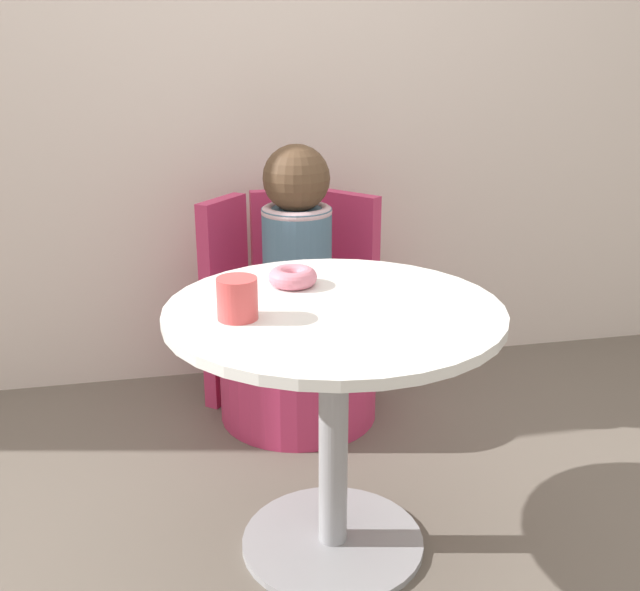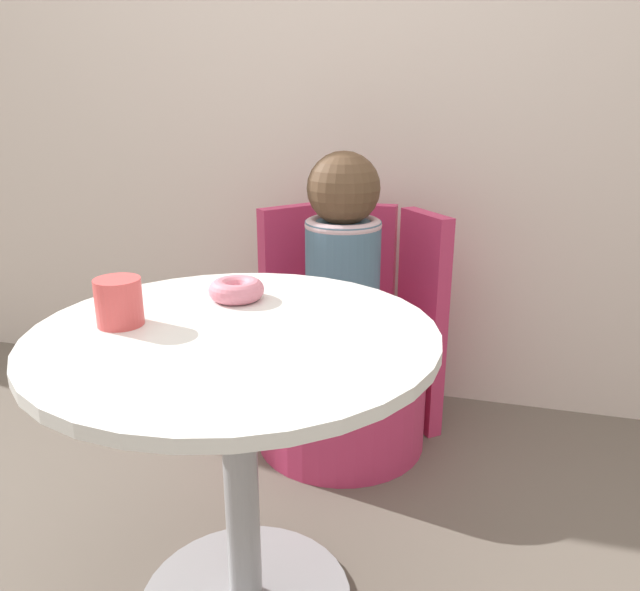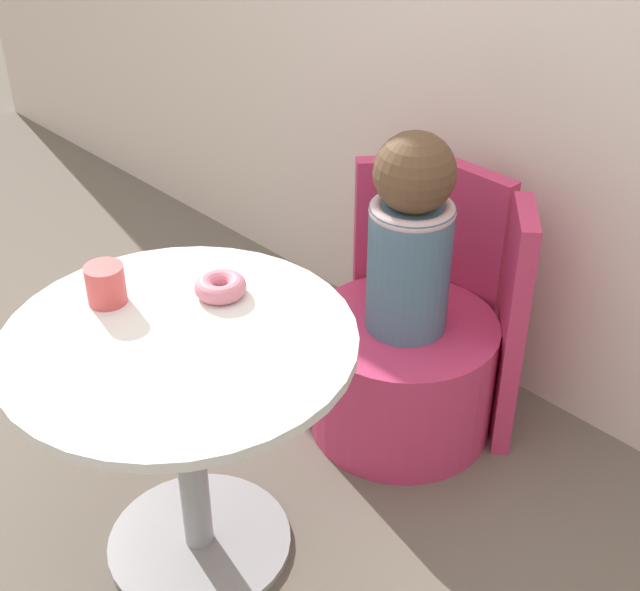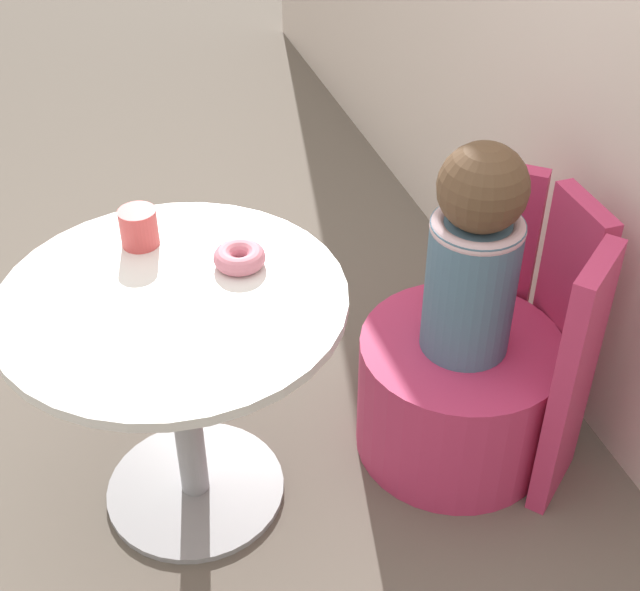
# 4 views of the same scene
# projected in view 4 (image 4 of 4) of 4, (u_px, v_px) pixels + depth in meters

# --- Properties ---
(ground_plane) EXTENTS (12.00, 12.00, 0.00)m
(ground_plane) POSITION_uv_depth(u_px,v_px,m) (198.00, 474.00, 2.40)
(ground_plane) COLOR #665B51
(round_table) EXTENTS (0.78, 0.78, 0.65)m
(round_table) POSITION_uv_depth(u_px,v_px,m) (179.00, 352.00, 2.06)
(round_table) COLOR #99999E
(round_table) RESTS_ON ground_plane
(tub_chair) EXTENTS (0.53, 0.53, 0.36)m
(tub_chair) POSITION_uv_depth(u_px,v_px,m) (456.00, 394.00, 2.39)
(tub_chair) COLOR #C63360
(tub_chair) RESTS_ON ground_plane
(booth_backrest) EXTENTS (0.63, 0.23, 0.72)m
(booth_backrest) POSITION_uv_depth(u_px,v_px,m) (540.00, 325.00, 2.33)
(booth_backrest) COLOR #C63360
(booth_backrest) RESTS_ON ground_plane
(child_figure) EXTENTS (0.23, 0.23, 0.57)m
(child_figure) POSITION_uv_depth(u_px,v_px,m) (475.00, 253.00, 2.11)
(child_figure) COLOR slate
(child_figure) RESTS_ON tub_chair
(donut) EXTENTS (0.12, 0.12, 0.04)m
(donut) POSITION_uv_depth(u_px,v_px,m) (239.00, 257.00, 2.04)
(donut) COLOR pink
(donut) RESTS_ON round_table
(cup) EXTENTS (0.09, 0.09, 0.09)m
(cup) POSITION_uv_depth(u_px,v_px,m) (139.00, 227.00, 2.09)
(cup) COLOR #DB4C4C
(cup) RESTS_ON round_table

